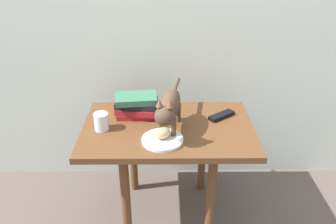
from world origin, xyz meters
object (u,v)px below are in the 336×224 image
at_px(cat, 169,107).
at_px(candle_jar, 102,122).
at_px(side_table, 168,140).
at_px(bread_roll, 162,133).
at_px(book_stack, 136,105).
at_px(tv_remote, 222,116).
at_px(plate, 162,140).

bearing_deg(cat, candle_jar, 175.88).
relative_size(side_table, candle_jar, 9.87).
distance_m(bread_roll, book_stack, 0.28).
bearing_deg(tv_remote, plate, -179.95).
height_order(cat, book_stack, cat).
distance_m(cat, book_stack, 0.24).
distance_m(cat, tv_remote, 0.33).
bearing_deg(candle_jar, side_table, 4.38).
xyz_separation_m(side_table, tv_remote, (0.28, 0.09, 0.09)).
relative_size(cat, candle_jar, 5.59).
height_order(side_table, tv_remote, tv_remote).
relative_size(plate, tv_remote, 1.28).
bearing_deg(book_stack, tv_remote, -2.87).
relative_size(plate, candle_jar, 2.25).
height_order(side_table, cat, cat).
height_order(bread_roll, tv_remote, bread_roll).
relative_size(side_table, bread_roll, 10.48).
bearing_deg(side_table, candle_jar, -175.62).
bearing_deg(book_stack, side_table, -35.14).
distance_m(bread_roll, tv_remote, 0.38).
bearing_deg(side_table, bread_roll, -101.67).
height_order(book_stack, tv_remote, book_stack).
distance_m(side_table, candle_jar, 0.34).
distance_m(bread_roll, cat, 0.13).
height_order(plate, tv_remote, tv_remote).
bearing_deg(cat, plate, -110.00).
distance_m(book_stack, candle_jar, 0.21).
xyz_separation_m(plate, book_stack, (-0.13, 0.25, 0.05)).
distance_m(plate, book_stack, 0.29).
bearing_deg(candle_jar, cat, -4.12).
relative_size(cat, book_stack, 2.15).
distance_m(bread_roll, candle_jar, 0.31).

